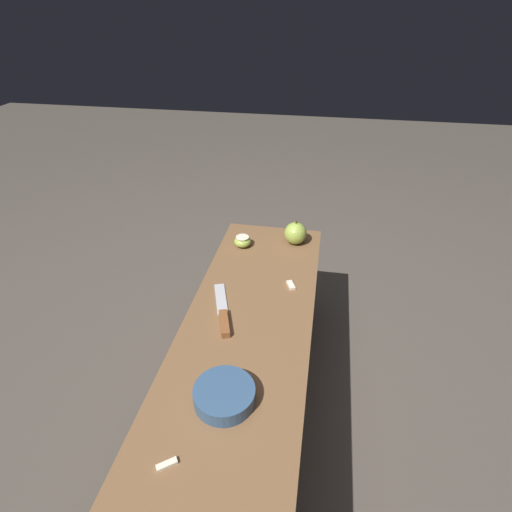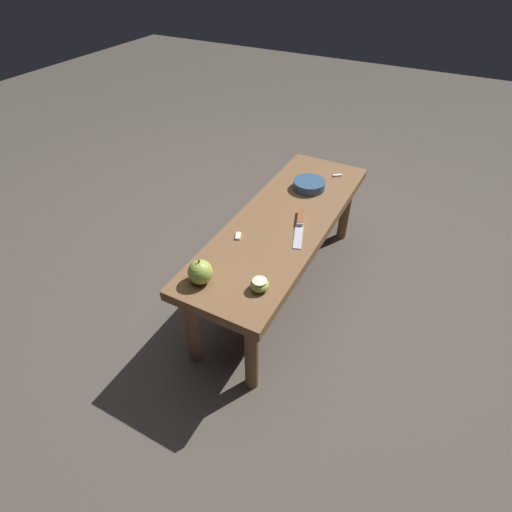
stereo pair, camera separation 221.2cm
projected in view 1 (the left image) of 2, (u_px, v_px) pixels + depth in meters
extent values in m
plane|color=#4C443D|center=(249.00, 407.00, 1.37)|extent=(8.00, 8.00, 0.00)
cube|color=brown|center=(248.00, 327.00, 1.17)|extent=(1.15, 0.37, 0.04)
cylinder|color=brown|center=(301.00, 282.00, 1.68)|extent=(0.05, 0.05, 0.35)
cylinder|color=brown|center=(243.00, 275.00, 1.72)|extent=(0.05, 0.05, 0.35)
cube|color=#B7BABF|center=(221.00, 298.00, 1.24)|extent=(0.15, 0.08, 0.00)
cube|color=#B7BABF|center=(223.00, 312.00, 1.18)|extent=(0.02, 0.03, 0.02)
cube|color=brown|center=(224.00, 323.00, 1.14)|extent=(0.10, 0.06, 0.02)
sphere|color=#9EB747|center=(295.00, 233.00, 1.51)|extent=(0.08, 0.08, 0.08)
cylinder|color=#4C3319|center=(296.00, 223.00, 1.48)|extent=(0.01, 0.01, 0.01)
ellipsoid|color=#9EB747|center=(242.00, 241.00, 1.50)|extent=(0.06, 0.06, 0.04)
cylinder|color=silver|center=(242.00, 237.00, 1.49)|extent=(0.05, 0.05, 0.00)
cube|color=silver|center=(291.00, 285.00, 1.30)|extent=(0.05, 0.03, 0.01)
cube|color=silver|center=(167.00, 464.00, 0.80)|extent=(0.04, 0.04, 0.01)
cylinder|color=#335175|center=(223.00, 395.00, 0.92)|extent=(0.14, 0.14, 0.04)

